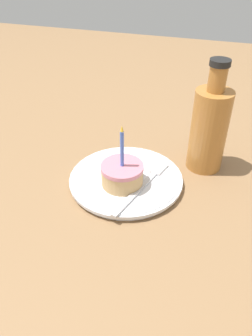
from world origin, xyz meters
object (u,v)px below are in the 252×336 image
cake_slice (122,174)px  bottle (209,128)px  plate (126,179)px  fork (144,184)px

cake_slice → bottle: 0.22m
cake_slice → plate: bearing=89.2°
cake_slice → bottle: bottle is taller
cake_slice → fork: cake_slice is taller
cake_slice → bottle: bearing=43.1°
bottle → plate: bearing=-142.0°
plate → bottle: size_ratio=0.98×
plate → cake_slice: size_ratio=1.77×
plate → cake_slice: 0.04m
plate → bottle: bearing=38.0°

